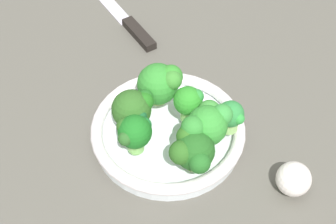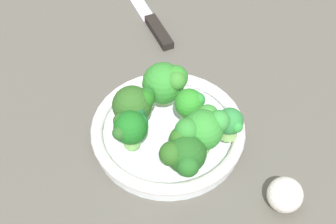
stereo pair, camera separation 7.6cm
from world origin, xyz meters
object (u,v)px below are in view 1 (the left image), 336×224
broccoli_floret_4 (193,151)px  broccoli_floret_1 (230,116)px  broccoli_floret_0 (161,83)px  broccoli_floret_3 (188,101)px  knife (127,21)px  broccoli_floret_5 (134,132)px  garlic_bulb (294,179)px  broccoli_floret_6 (207,124)px  bowl (168,131)px  broccoli_floret_2 (134,109)px

broccoli_floret_4 → broccoli_floret_1: bearing=-51.6°
broccoli_floret_0 → broccoli_floret_3: bearing=-142.5°
knife → broccoli_floret_1: bearing=-160.8°
broccoli_floret_5 → garlic_bulb: bearing=-113.1°
broccoli_floret_5 → garlic_bulb: broccoli_floret_5 is taller
broccoli_floret_6 → broccoli_floret_4: bearing=141.3°
bowl → broccoli_floret_5: size_ratio=3.72×
broccoli_floret_3 → broccoli_floret_5: 10.00cm
broccoli_floret_1 → broccoli_floret_5: (-0.89, 14.71, 0.72)cm
broccoli_floret_5 → broccoli_floret_6: size_ratio=0.82×
broccoli_floret_3 → knife: size_ratio=0.25×
broccoli_floret_6 → garlic_bulb: bearing=-125.9°
broccoli_floret_2 → broccoli_floret_1: bearing=-104.3°
broccoli_floret_0 → knife: broccoli_floret_0 is taller
broccoli_floret_0 → bowl: bearing=-179.4°
broccoli_floret_6 → knife: 36.31cm
broccoli_floret_0 → broccoli_floret_6: (-9.87, -4.86, 0.53)cm
broccoli_floret_6 → broccoli_floret_1: bearing=-64.4°
broccoli_floret_3 → broccoli_floret_5: (-4.34, 9.01, 0.02)cm
knife → broccoli_floret_5: bearing=174.4°
broccoli_floret_5 → broccoli_floret_3: bearing=-64.3°
broccoli_floret_2 → broccoli_floret_5: 4.53cm
bowl → knife: size_ratio=0.95×
broccoli_floret_2 → broccoli_floret_0: bearing=-49.6°
broccoli_floret_4 → broccoli_floret_6: 4.77cm
broccoli_floret_1 → knife: bearing=19.2°
broccoli_floret_1 → broccoli_floret_3: size_ratio=0.89×
knife → broccoli_floret_2: bearing=174.8°
broccoli_floret_2 → broccoli_floret_3: broccoli_floret_2 is taller
broccoli_floret_0 → broccoli_floret_6: broccoli_floret_6 is taller
broccoli_floret_1 → broccoli_floret_2: 14.54cm
broccoli_floret_5 → broccoli_floret_6: 10.59cm
bowl → broccoli_floret_5: 8.77cm
broccoli_floret_4 → broccoli_floret_3: bearing=-9.0°
broccoli_floret_4 → broccoli_floret_6: broccoli_floret_6 is taller
broccoli_floret_4 → knife: 39.22cm
bowl → broccoli_floret_0: broccoli_floret_0 is taller
broccoli_floret_1 → knife: (32.75, 11.41, -6.10)cm
garlic_bulb → broccoli_floret_6: bearing=54.1°
broccoli_floret_1 → broccoli_floret_5: bearing=93.4°
broccoli_floret_4 → broccoli_floret_5: size_ratio=1.11×
bowl → broccoli_floret_1: size_ratio=4.33×
broccoli_floret_1 → garlic_bulb: (-10.15, -7.03, -4.06)cm
broccoli_floret_3 → broccoli_floret_6: size_ratio=0.79×
knife → bowl: bearing=-175.4°
broccoli_floret_1 → broccoli_floret_5: 14.76cm
broccoli_floret_0 → knife: bearing=5.4°
knife → broccoli_floret_6: bearing=-168.3°
broccoli_floret_3 → knife: broccoli_floret_3 is taller
broccoli_floret_3 → broccoli_floret_6: broccoli_floret_6 is taller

